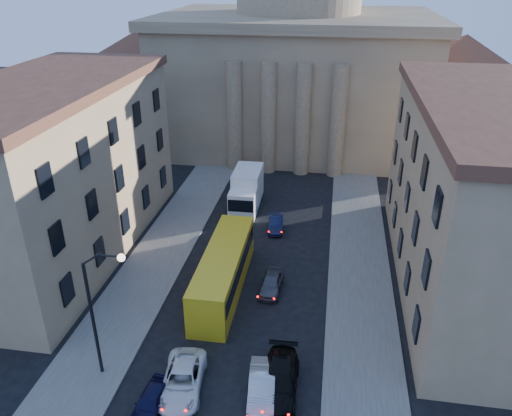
{
  "coord_description": "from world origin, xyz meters",
  "views": [
    {
      "loc": [
        5.59,
        -13.4,
        22.82
      ],
      "look_at": [
        0.58,
        17.7,
        7.32
      ],
      "focal_mm": 35.0,
      "sensor_mm": 36.0,
      "label": 1
    }
  ],
  "objects_px": {
    "car_right_near": "(262,386)",
    "city_bus": "(224,270)",
    "car_left_near": "(151,402)",
    "street_lamp": "(99,304)",
    "box_truck": "(246,191)"
  },
  "relations": [
    {
      "from": "street_lamp",
      "to": "car_left_near",
      "type": "relative_size",
      "value": 2.34
    },
    {
      "from": "car_left_near",
      "to": "city_bus",
      "type": "xyz_separation_m",
      "value": [
        1.55,
        12.06,
        1.18
      ]
    },
    {
      "from": "car_right_near",
      "to": "car_left_near",
      "type": "bearing_deg",
      "value": -166.84
    },
    {
      "from": "street_lamp",
      "to": "car_left_near",
      "type": "distance_m",
      "value": 6.21
    },
    {
      "from": "street_lamp",
      "to": "city_bus",
      "type": "distance_m",
      "value": 11.56
    },
    {
      "from": "car_right_near",
      "to": "box_truck",
      "type": "xyz_separation_m",
      "value": [
        -5.35,
        24.78,
        1.06
      ]
    },
    {
      "from": "car_right_near",
      "to": "street_lamp",
      "type": "bearing_deg",
      "value": 173.17
    },
    {
      "from": "car_right_near",
      "to": "box_truck",
      "type": "height_order",
      "value": "box_truck"
    },
    {
      "from": "car_right_near",
      "to": "city_bus",
      "type": "bearing_deg",
      "value": 108.36
    },
    {
      "from": "street_lamp",
      "to": "city_bus",
      "type": "height_order",
      "value": "street_lamp"
    },
    {
      "from": "car_left_near",
      "to": "box_truck",
      "type": "height_order",
      "value": "box_truck"
    },
    {
      "from": "car_right_near",
      "to": "city_bus",
      "type": "distance_m",
      "value": 11.01
    },
    {
      "from": "car_right_near",
      "to": "box_truck",
      "type": "distance_m",
      "value": 25.37
    },
    {
      "from": "car_right_near",
      "to": "city_bus",
      "type": "height_order",
      "value": "city_bus"
    },
    {
      "from": "street_lamp",
      "to": "car_right_near",
      "type": "bearing_deg",
      "value": -1.11
    }
  ]
}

